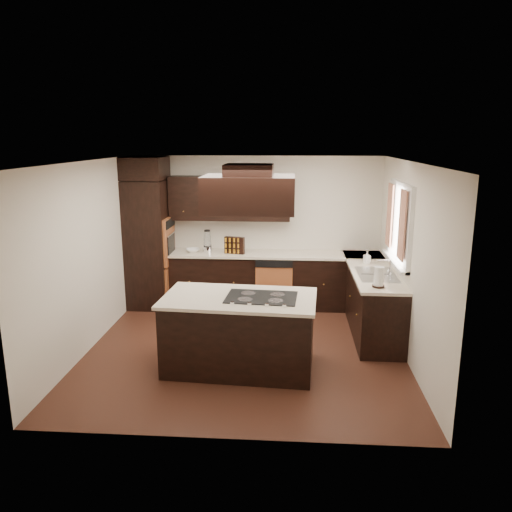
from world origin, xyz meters
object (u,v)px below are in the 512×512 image
oven_column (149,244)px  spice_rack (234,245)px  island (240,334)px  range_hood (249,194)px

oven_column → spice_rack: bearing=0.3°
island → spice_rack: spice_rack is taller
oven_column → island: oven_column is taller
oven_column → range_hood: range_hood is taller
spice_rack → island: bearing=-67.3°
range_hood → oven_column: bearing=129.7°
island → range_hood: size_ratio=1.70×
oven_column → range_hood: 3.13m
island → spice_rack: bearing=101.7°
island → spice_rack: (-0.32, 2.28, 0.62)m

